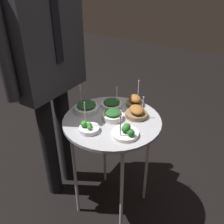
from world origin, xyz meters
TOP-DOWN VIEW (x-y plane):
  - ground_plane at (0.00, 0.00)m, footprint 8.00×8.00m
  - serving_cart at (0.00, 0.00)m, footprint 0.57×0.57m
  - bowl_broccoli_mid_right at (-0.16, 0.05)m, footprint 0.11×0.11m
  - bowl_spinach_back_right at (0.01, 0.00)m, footprint 0.12×0.12m
  - bowl_spinach_far_rim at (0.13, 0.08)m, footprint 0.13×0.13m
  - bowl_roast_mid_left at (0.22, -0.03)m, footprint 0.11×0.11m
  - bowl_broccoli_front_right at (-0.09, -0.14)m, footprint 0.14×0.14m
  - bowl_roast_front_center at (0.10, -0.10)m, footprint 0.13×0.13m
  - bowl_spinach_near_rim at (-0.00, 0.18)m, footprint 0.14×0.14m
  - waiter_figure at (-0.03, 0.44)m, footprint 0.61×0.23m

SIDE VIEW (x-z plane):
  - ground_plane at x=0.00m, z-range 0.00..0.00m
  - serving_cart at x=0.00m, z-range 0.30..1.03m
  - bowl_spinach_far_rim at x=0.13m, z-range 0.68..0.82m
  - bowl_broccoli_mid_right at x=-0.16m, z-range 0.67..0.83m
  - bowl_broccoli_front_right at x=-0.09m, z-range 0.67..0.83m
  - bowl_spinach_back_right at x=0.01m, z-range 0.73..0.78m
  - bowl_spinach_near_rim at x=0.00m, z-range 0.67..0.84m
  - bowl_roast_front_center at x=0.10m, z-range 0.69..0.83m
  - bowl_roast_mid_left at x=0.22m, z-range 0.68..0.84m
  - waiter_figure at x=-0.03m, z-range 0.22..1.88m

